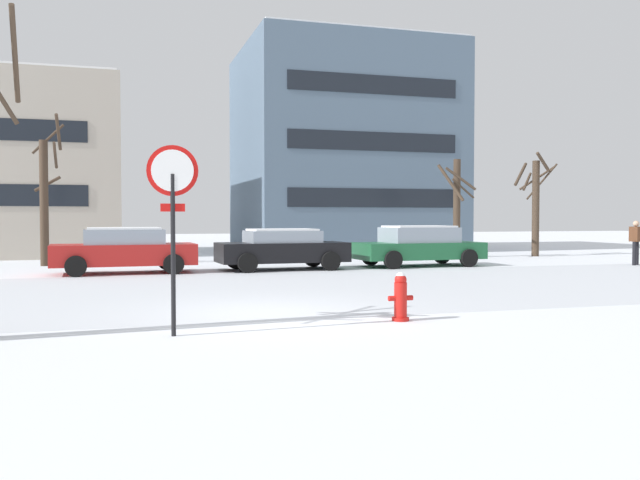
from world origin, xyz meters
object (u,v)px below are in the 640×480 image
object	(u,v)px
fire_hydrant	(401,296)
parked_car_green	(419,246)
parked_car_black	(282,248)
stop_sign	(173,202)
parked_car_red	(124,250)
pedestrian_crossing	(636,239)

from	to	relation	value
fire_hydrant	parked_car_green	distance (m)	13.11
fire_hydrant	parked_car_black	size ratio (longest dim) A/B	0.19
stop_sign	parked_car_black	bearing A→B (deg)	69.18
fire_hydrant	parked_car_green	size ratio (longest dim) A/B	0.18
parked_car_red	stop_sign	bearing A→B (deg)	-87.12
parked_car_red	parked_car_green	size ratio (longest dim) A/B	0.96
fire_hydrant	parked_car_green	world-z (taller)	parked_car_green
stop_sign	parked_car_black	distance (m)	12.85
parked_car_black	pedestrian_crossing	distance (m)	13.21
stop_sign	parked_car_green	distance (m)	15.58
stop_sign	parked_car_red	bearing A→B (deg)	92.88
parked_car_black	parked_car_green	xyz separation A→B (m)	(5.15, 0.18, 0.03)
stop_sign	parked_car_green	bearing A→B (deg)	51.38
stop_sign	fire_hydrant	distance (m)	4.19
stop_sign	pedestrian_crossing	xyz separation A→B (m)	(17.65, 10.33, -1.04)
stop_sign	parked_car_red	distance (m)	12.03
stop_sign	parked_car_black	xyz separation A→B (m)	(4.55, 11.95, -1.29)
fire_hydrant	pedestrian_crossing	xyz separation A→B (m)	(13.79, 9.93, 0.54)
parked_car_green	pedestrian_crossing	world-z (taller)	pedestrian_crossing
parked_car_red	parked_car_green	world-z (taller)	parked_car_green
parked_car_red	parked_car_black	xyz separation A→B (m)	(5.15, 0.00, -0.03)
stop_sign	parked_car_black	world-z (taller)	stop_sign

